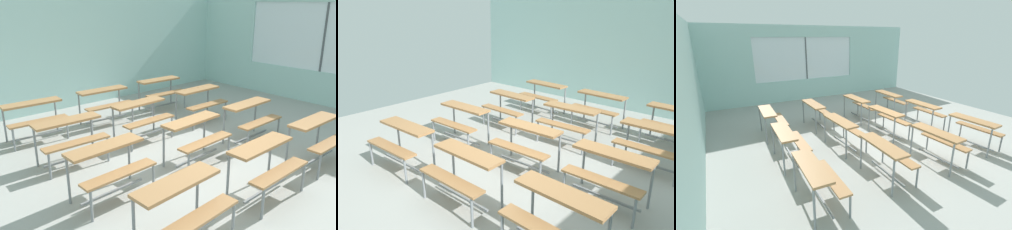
{
  "view_description": "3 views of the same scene",
  "coord_description": "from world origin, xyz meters",
  "views": [
    {
      "loc": [
        -3.74,
        -3.58,
        2.6
      ],
      "look_at": [
        0.04,
        0.76,
        0.69
      ],
      "focal_mm": 37.15,
      "sensor_mm": 36.0,
      "label": 1
    },
    {
      "loc": [
        3.14,
        -3.74,
        2.63
      ],
      "look_at": [
        -0.83,
        0.63,
        0.62
      ],
      "focal_mm": 34.42,
      "sensor_mm": 36.0,
      "label": 2
    },
    {
      "loc": [
        -4.46,
        4.03,
        2.58
      ],
      "look_at": [
        0.97,
        0.96,
        0.47
      ],
      "focal_mm": 24.99,
      "sensor_mm": 36.0,
      "label": 3
    }
  ],
  "objects": [
    {
      "name": "ground",
      "position": [
        0.0,
        0.0,
        -0.03
      ],
      "size": [
        10.0,
        9.0,
        0.05
      ],
      "primitive_type": "cube",
      "color": "#9E9E99"
    },
    {
      "name": "wall_back",
      "position": [
        0.0,
        4.5,
        1.5
      ],
      "size": [
        10.0,
        0.12,
        3.0
      ],
      "primitive_type": "cube",
      "color": "#A8D1CC",
      "rests_on": "ground"
    },
    {
      "name": "wall_right",
      "position": [
        5.0,
        -0.13,
        1.45
      ],
      "size": [
        0.12,
        9.0,
        3.0
      ],
      "color": "#A8D1CC",
      "rests_on": "ground"
    },
    {
      "name": "desk_bench_r0c0",
      "position": [
        -1.47,
        -1.25,
        0.56
      ],
      "size": [
        1.13,
        0.64,
        0.74
      ],
      "rotation": [
        0.0,
        0.0,
        0.05
      ],
      "color": "#A87547",
      "rests_on": "ground"
    },
    {
      "name": "desk_bench_r0c1",
      "position": [
        0.07,
        -1.24,
        0.56
      ],
      "size": [
        1.11,
        0.61,
        0.74
      ],
      "rotation": [
        0.0,
        0.0,
        0.02
      ],
      "color": "#A87547",
      "rests_on": "ground"
    },
    {
      "name": "desk_bench_r0c2",
      "position": [
        1.57,
        -1.23,
        0.56
      ],
      "size": [
        1.11,
        0.6,
        0.74
      ],
      "rotation": [
        0.0,
        0.0,
        -0.01
      ],
      "color": "#A87547",
      "rests_on": "ground"
    },
    {
      "name": "desk_bench_r1c0",
      "position": [
        -1.55,
        0.11,
        0.56
      ],
      "size": [
        1.12,
        0.64,
        0.74
      ],
      "rotation": [
        0.0,
        0.0,
        0.04
      ],
      "color": "#A87547",
      "rests_on": "ground"
    },
    {
      "name": "desk_bench_r1c1",
      "position": [
        0.09,
        0.1,
        0.56
      ],
      "size": [
        1.13,
        0.64,
        0.74
      ],
      "rotation": [
        0.0,
        0.0,
        0.05
      ],
      "color": "#A87547",
      "rests_on": "ground"
    },
    {
      "name": "desk_bench_r1c2",
      "position": [
        1.55,
        0.08,
        0.56
      ],
      "size": [
        1.11,
        0.61,
        0.74
      ],
      "rotation": [
        0.0,
        0.0,
        0.02
      ],
      "color": "#A87547",
      "rests_on": "ground"
    },
    {
      "name": "desk_bench_r2c0",
      "position": [
        -1.48,
        1.43,
        0.56
      ],
      "size": [
        1.12,
        0.62,
        0.74
      ],
      "rotation": [
        0.0,
        0.0,
        -0.03
      ],
      "color": "#A87547",
      "rests_on": "ground"
    },
    {
      "name": "desk_bench_r2c1",
      "position": [
        0.03,
        1.5,
        0.56
      ],
      "size": [
        1.12,
        0.63,
        0.74
      ],
      "rotation": [
        0.0,
        0.0,
        0.04
      ],
      "color": "#A87547",
      "rests_on": "ground"
    },
    {
      "name": "desk_bench_r2c2",
      "position": [
        1.64,
        1.5,
        0.56
      ],
      "size": [
        1.1,
        0.6,
        0.74
      ],
      "rotation": [
        0.0,
        0.0,
        -0.01
      ],
      "color": "#A87547",
      "rests_on": "ground"
    },
    {
      "name": "desk_bench_r3c0",
      "position": [
        -1.53,
        2.83,
        0.56
      ],
      "size": [
        1.13,
        0.64,
        0.74
      ],
      "rotation": [
        0.0,
        0.0,
        -0.05
      ],
      "color": "#A87547",
      "rests_on": "ground"
    },
    {
      "name": "desk_bench_r3c1",
      "position": [
        0.02,
        2.82,
        0.56
      ],
      "size": [
        1.12,
        0.64,
        0.74
      ],
      "rotation": [
        0.0,
        0.0,
        -0.04
      ],
      "color": "#A87547",
      "rests_on": "ground"
    },
    {
      "name": "desk_bench_r3c2",
      "position": [
        1.61,
        2.81,
        0.56
      ],
      "size": [
        1.13,
        0.65,
        0.74
      ],
      "rotation": [
        0.0,
        0.0,
        -0.05
      ],
      "color": "#A87547",
      "rests_on": "ground"
    }
  ]
}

